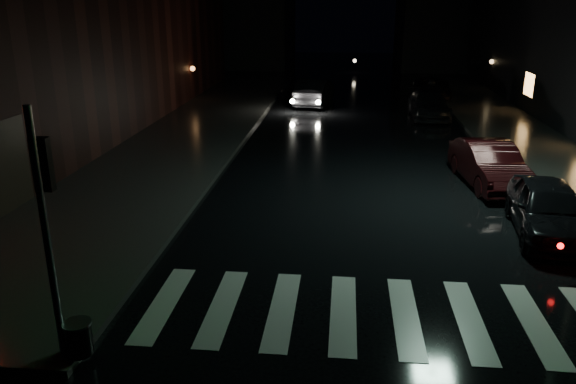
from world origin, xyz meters
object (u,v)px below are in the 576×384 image
(parked_car_c, at_px, (428,104))
(oncoming_car, at_px, (314,92))
(parked_car_a, at_px, (548,209))
(parked_car_d, at_px, (432,89))
(parked_car_b, at_px, (489,164))

(parked_car_c, xyz_separation_m, oncoming_car, (-6.15, 2.98, 0.10))
(parked_car_a, distance_m, parked_car_d, 21.43)
(parked_car_b, relative_size, oncoming_car, 0.93)
(parked_car_b, xyz_separation_m, oncoming_car, (-6.58, 14.59, 0.06))
(parked_car_b, xyz_separation_m, parked_car_d, (0.52, 17.31, -0.05))
(parked_car_b, bearing_deg, parked_car_a, -89.17)
(parked_car_a, relative_size, parked_car_c, 0.89)
(parked_car_c, bearing_deg, oncoming_car, 154.18)
(oncoming_car, bearing_deg, parked_car_c, 161.46)
(parked_car_d, height_order, oncoming_car, oncoming_car)
(oncoming_car, bearing_deg, parked_car_b, 121.54)
(parked_car_b, relative_size, parked_car_c, 0.93)
(parked_car_d, bearing_deg, oncoming_car, -152.99)
(parked_car_a, height_order, oncoming_car, oncoming_car)
(parked_car_b, xyz_separation_m, parked_car_c, (-0.42, 11.61, -0.04))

